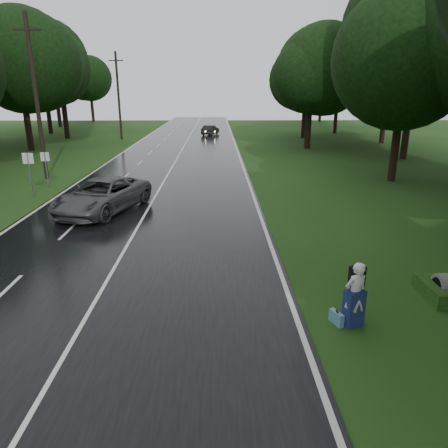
{
  "coord_description": "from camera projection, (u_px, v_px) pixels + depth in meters",
  "views": [
    {
      "loc": [
        3.62,
        -9.62,
        6.0
      ],
      "look_at": [
        3.9,
        5.51,
        1.1
      ],
      "focal_mm": 33.13,
      "sensor_mm": 36.0,
      "label": 1
    }
  ],
  "objects": [
    {
      "name": "road",
      "position": [
        167.0,
        177.0,
        29.95
      ],
      "size": [
        12.0,
        140.0,
        0.04
      ],
      "primitive_type": "cube",
      "color": "black",
      "rests_on": "ground"
    },
    {
      "name": "utility_pole_far",
      "position": [
        122.0,
        139.0,
        52.94
      ],
      "size": [
        1.8,
        0.28,
        10.5
      ],
      "primitive_type": null,
      "color": "black",
      "rests_on": "ground"
    },
    {
      "name": "hitchhiker",
      "position": [
        355.0,
        296.0,
        10.87
      ],
      "size": [
        0.77,
        0.74,
        1.81
      ],
      "color": "silver",
      "rests_on": "ground"
    },
    {
      "name": "far_car",
      "position": [
        210.0,
        130.0,
        58.2
      ],
      "size": [
        2.58,
        4.15,
        1.29
      ],
      "primitive_type": "imported",
      "rotation": [
        0.0,
        0.0,
        2.81
      ],
      "color": "black",
      "rests_on": "road"
    },
    {
      "name": "tree_right_d",
      "position": [
        391.0,
        181.0,
        28.76
      ],
      "size": [
        8.75,
        8.75,
        13.67
      ],
      "primitive_type": null,
      "color": "black",
      "rests_on": "ground"
    },
    {
      "name": "road_sign_a",
      "position": [
        34.0,
        197.0,
        24.38
      ],
      "size": [
        0.62,
        0.1,
        2.6
      ],
      "primitive_type": null,
      "color": "white",
      "rests_on": "ground"
    },
    {
      "name": "suitcase",
      "position": [
        336.0,
        318.0,
        11.1
      ],
      "size": [
        0.31,
        0.51,
        0.35
      ],
      "primitive_type": "cube",
      "rotation": [
        0.0,
        0.0,
        0.37
      ],
      "color": "#5583A6",
      "rests_on": "ground"
    },
    {
      "name": "tree_right_f",
      "position": [
        303.0,
        138.0,
        54.76
      ],
      "size": [
        8.49,
        8.49,
        13.26
      ],
      "primitive_type": null,
      "color": "black",
      "rests_on": "ground"
    },
    {
      "name": "tree_right_e",
      "position": [
        307.0,
        148.0,
        44.91
      ],
      "size": [
        8.76,
        8.76,
        13.69
      ],
      "primitive_type": null,
      "color": "black",
      "rests_on": "ground"
    },
    {
      "name": "ground",
      "position": [
        81.0,
        328.0,
        10.93
      ],
      "size": [
        160.0,
        160.0,
        0.0
      ],
      "primitive_type": "plane",
      "color": "#204314",
      "rests_on": "ground"
    },
    {
      "name": "lane_center",
      "position": [
        167.0,
        177.0,
        29.94
      ],
      "size": [
        0.12,
        140.0,
        0.01
      ],
      "primitive_type": "cube",
      "color": "silver",
      "rests_on": "road"
    },
    {
      "name": "road_sign_b",
      "position": [
        49.0,
        188.0,
        26.65
      ],
      "size": [
        0.55,
        0.1,
        2.3
      ],
      "primitive_type": null,
      "color": "white",
      "rests_on": "ground"
    },
    {
      "name": "utility_pole_mid",
      "position": [
        47.0,
        179.0,
        29.51
      ],
      "size": [
        1.8,
        0.28,
        10.81
      ],
      "primitive_type": null,
      "color": "black",
      "rests_on": "ground"
    },
    {
      "name": "tree_left_e",
      "position": [
        32.0,
        150.0,
        43.31
      ],
      "size": [
        9.53,
        9.53,
        14.89
      ],
      "primitive_type": null,
      "color": "black",
      "rests_on": "ground"
    },
    {
      "name": "tree_left_f",
      "position": [
        68.0,
        139.0,
        54.01
      ],
      "size": [
        9.99,
        9.99,
        15.62
      ],
      "primitive_type": null,
      "color": "black",
      "rests_on": "ground"
    },
    {
      "name": "grey_car",
      "position": [
        102.0,
        195.0,
        21.14
      ],
      "size": [
        4.66,
        6.64,
        1.68
      ],
      "primitive_type": "imported",
      "rotation": [
        0.0,
        0.0,
        5.94
      ],
      "color": "#47494C",
      "rests_on": "road"
    }
  ]
}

